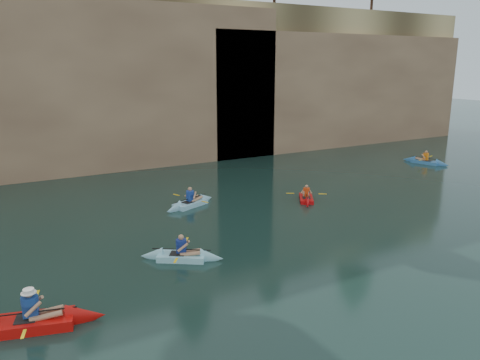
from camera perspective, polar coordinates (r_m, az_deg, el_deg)
ground at (r=13.12m, az=4.21°, el=-18.74°), size 160.00×160.00×0.00m
cliff at (r=39.65m, az=-20.72°, el=11.60°), size 70.00×16.00×12.00m
cliff_slab_center at (r=32.81m, az=-15.09°, el=11.15°), size 24.00×2.40×11.40m
cliff_slab_east at (r=42.50m, az=12.55°, el=10.80°), size 26.00×2.40×9.84m
sea_cave_center at (r=31.66m, az=-24.87°, el=2.75°), size 3.50×1.00×3.20m
sea_cave_east at (r=35.38m, az=-1.76°, el=6.19°), size 5.00×1.00×4.50m
main_kayaker at (r=14.60m, az=-24.01°, el=-15.51°), size 3.98×2.54×1.45m
kayaker_ltblue_near at (r=17.69m, az=-7.13°, el=-9.17°), size 3.00×2.35×1.23m
kayaker_red_far at (r=25.11m, az=8.08°, el=-2.19°), size 2.13×2.78×1.06m
kayaker_ltblue_mid at (r=24.01m, az=-6.07°, el=-2.83°), size 3.30×2.29×1.24m
kayaker_blue_east at (r=36.56m, az=21.67°, el=2.10°), size 2.27×3.41×1.19m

